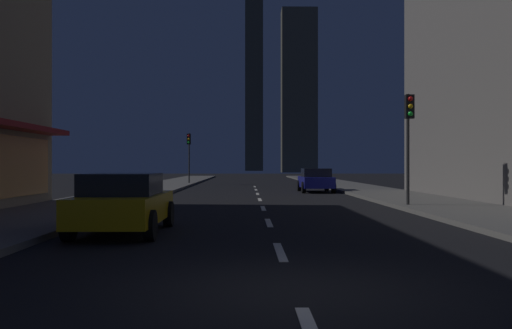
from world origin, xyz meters
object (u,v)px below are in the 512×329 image
object	(u,v)px
fire_hydrant_far_left	(127,192)
traffic_light_far_left	(189,147)
car_parked_near	(123,203)
traffic_light_near_right	(409,124)
car_parked_far	(316,180)
street_lamp_right	(504,19)

from	to	relation	value
fire_hydrant_far_left	traffic_light_far_left	distance (m)	22.21
car_parked_near	traffic_light_near_right	world-z (taller)	traffic_light_near_right
fire_hydrant_far_left	traffic_light_near_right	distance (m)	12.30
car_parked_near	traffic_light_far_left	bearing A→B (deg)	93.29
car_parked_far	fire_hydrant_far_left	distance (m)	13.15
fire_hydrant_far_left	car_parked_far	bearing A→B (deg)	43.73
car_parked_far	fire_hydrant_far_left	size ratio (longest dim) A/B	6.48
traffic_light_near_right	car_parked_near	bearing A→B (deg)	-141.25
car_parked_near	traffic_light_near_right	distance (m)	11.92
traffic_light_near_right	street_lamp_right	size ratio (longest dim) A/B	0.64
car_parked_near	fire_hydrant_far_left	distance (m)	11.27
car_parked_near	traffic_light_near_right	bearing A→B (deg)	38.75
fire_hydrant_far_left	traffic_light_far_left	size ratio (longest dim) A/B	0.16
car_parked_far	traffic_light_near_right	world-z (taller)	traffic_light_near_right
fire_hydrant_far_left	traffic_light_far_left	world-z (taller)	traffic_light_far_left
fire_hydrant_far_left	car_parked_near	bearing A→B (deg)	-78.22
car_parked_far	traffic_light_far_left	world-z (taller)	traffic_light_far_left
car_parked_far	traffic_light_far_left	bearing A→B (deg)	125.10
car_parked_near	car_parked_far	bearing A→B (deg)	70.31
car_parked_near	street_lamp_right	distance (m)	9.98
car_parked_near	car_parked_far	distance (m)	21.37
fire_hydrant_far_left	traffic_light_far_left	xyz separation A→B (m)	(0.40, 22.04, 2.74)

